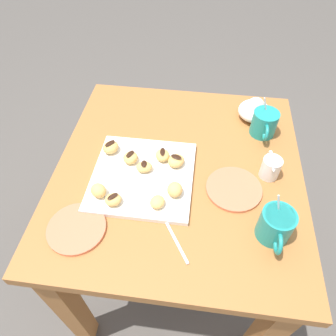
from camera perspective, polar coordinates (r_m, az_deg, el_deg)
ground_plane at (r=1.66m, az=1.28°, el=-16.98°), size 8.00×8.00×0.00m
dining_table at (r=1.14m, az=1.78°, el=-4.94°), size 0.85×0.81×0.74m
pastry_plate_square at (r=1.00m, az=-4.64°, el=-1.47°), size 0.32×0.32×0.02m
coffee_mug_teal_left at (r=1.16m, az=17.27°, el=7.92°), size 0.13×0.09×0.14m
coffee_mug_teal_right at (r=0.89m, az=19.18°, el=-9.83°), size 0.13×0.09×0.15m
cream_pitcher_white at (r=1.03m, az=18.32°, el=0.23°), size 0.10×0.06×0.07m
ice_cream_bowl at (r=1.23m, az=15.56°, el=10.23°), size 0.12×0.12×0.09m
saucer_coral_left at (r=0.99m, az=11.98°, el=-3.74°), size 0.17×0.17×0.01m
saucer_coral_right at (r=0.92m, az=-16.42°, el=-10.57°), size 0.17×0.17×0.01m
loose_spoon_near_saucer at (r=0.88m, az=0.61°, el=-11.68°), size 0.14×0.09×0.01m
beignet_0 at (r=0.91m, az=-1.96°, el=-6.26°), size 0.06×0.05×0.03m
beignet_1 at (r=1.02m, az=-1.00°, el=2.34°), size 0.07×0.06×0.03m
chocolate_drizzle_1 at (r=1.01m, az=-1.01°, el=3.04°), size 0.04×0.02×0.00m
beignet_2 at (r=0.93m, az=1.36°, el=-3.97°), size 0.06×0.05×0.04m
beignet_3 at (r=0.92m, az=-9.99°, el=-5.74°), size 0.06×0.06×0.03m
chocolate_drizzle_3 at (r=0.91m, az=-10.13°, el=-5.13°), size 0.04×0.03×0.00m
beignet_4 at (r=1.06m, az=-10.46°, el=3.74°), size 0.07×0.07×0.04m
chocolate_drizzle_4 at (r=1.04m, az=-10.61°, el=4.50°), size 0.04×0.04×0.00m
beignet_5 at (r=1.00m, az=1.48°, el=1.22°), size 0.07×0.07×0.03m
chocolate_drizzle_5 at (r=0.99m, az=1.50°, el=1.95°), size 0.03×0.04×0.00m
beignet_6 at (r=0.99m, az=-4.38°, el=0.18°), size 0.05×0.06×0.03m
chocolate_drizzle_6 at (r=0.98m, az=-4.43°, el=0.80°), size 0.03×0.02×0.00m
beignet_7 at (r=0.94m, az=-12.62°, el=-4.05°), size 0.07×0.07×0.04m
beignet_8 at (r=1.02m, az=-6.88°, el=1.88°), size 0.05×0.05×0.03m
chocolate_drizzle_8 at (r=1.00m, az=-6.98°, el=2.60°), size 0.04×0.03×0.00m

